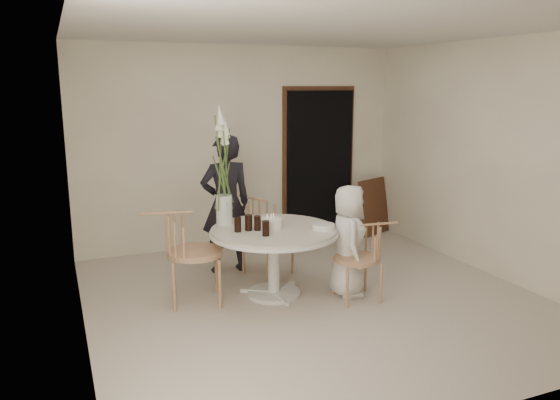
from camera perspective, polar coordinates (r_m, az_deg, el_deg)
name	(u,v)px	position (r m, az deg, el deg)	size (l,w,h in m)	color
ground	(314,298)	(5.79, 3.57, -10.22)	(4.50, 4.50, 0.00)	beige
room_shell	(316,143)	(5.39, 3.79, 5.93)	(4.50, 4.50, 4.50)	silver
doorway	(319,165)	(7.92, 4.13, 3.72)	(1.00, 0.10, 2.10)	black
door_trim	(318,160)	(7.94, 4.01, 4.19)	(1.12, 0.03, 2.22)	brown
table	(274,239)	(5.67, -0.66, -4.10)	(1.33, 1.33, 0.73)	silver
picture_frame	(374,206)	(8.22, 9.80, -0.67)	(0.62, 0.04, 0.82)	brown
chair_far	(260,224)	(6.41, -2.07, -2.55)	(0.63, 0.65, 0.89)	tan
chair_right	(368,250)	(5.70, 9.15, -5.15)	(0.51, 0.48, 0.81)	tan
chair_left	(181,243)	(5.56, -10.30, -4.49)	(0.64, 0.60, 0.97)	tan
girl	(226,204)	(6.40, -5.68, -0.42)	(0.60, 0.39, 1.64)	black
boy	(348,241)	(5.75, 7.15, -4.25)	(0.58, 0.37, 1.18)	silver
birthday_cake	(271,224)	(5.60, -0.92, -2.50)	(0.23, 0.23, 0.16)	silver
cola_tumbler_a	(258,223)	(5.55, -2.37, -2.41)	(0.07, 0.07, 0.15)	black
cola_tumbler_b	(266,228)	(5.35, -1.49, -2.97)	(0.07, 0.07, 0.15)	black
cola_tumbler_c	(238,224)	(5.51, -4.45, -2.56)	(0.07, 0.07, 0.15)	black
cola_tumbler_d	(249,223)	(5.55, -3.31, -2.37)	(0.08, 0.08, 0.16)	black
plate_stack	(323,227)	(5.61, 4.55, -2.79)	(0.23, 0.23, 0.06)	white
flower_vase	(223,172)	(5.71, -5.94, 2.89)	(0.17, 0.17, 1.26)	silver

